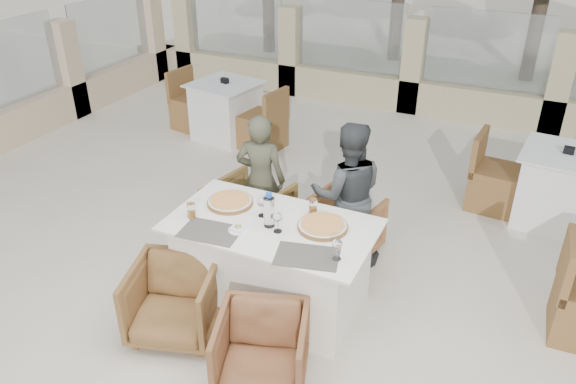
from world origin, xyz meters
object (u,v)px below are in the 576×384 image
at_px(pizza_right, 323,225).
at_px(armchair_far_left, 250,213).
at_px(wine_glass_corner, 337,248).
at_px(diner_left, 261,180).
at_px(diner_right, 347,195).
at_px(beer_glass_left, 191,210).
at_px(dining_table, 272,264).
at_px(wine_glass_near, 278,221).
at_px(water_bottle, 269,210).
at_px(olive_dish, 238,228).
at_px(beer_glass_right, 313,207).
at_px(wine_glass_centre, 262,206).
at_px(armchair_far_right, 342,227).
at_px(armchair_near_right, 262,352).
at_px(bg_table_a, 226,111).
at_px(bg_table_b, 559,188).
at_px(armchair_near_left, 174,300).
at_px(pizza_left, 230,201).

bearing_deg(pizza_right, armchair_far_left, 147.36).
bearing_deg(wine_glass_corner, diner_left, 137.44).
height_order(diner_left, diner_right, diner_right).
bearing_deg(wine_glass_corner, beer_glass_left, 178.02).
bearing_deg(dining_table, wine_glass_near, -40.87).
distance_m(water_bottle, wine_glass_corner, 0.65).
xyz_separation_m(beer_glass_left, diner_left, (0.09, 1.01, -0.19)).
relative_size(water_bottle, olive_dish, 2.62).
distance_m(beer_glass_right, armchair_far_left, 1.09).
height_order(water_bottle, olive_dish, water_bottle).
relative_size(wine_glass_corner, armchair_far_left, 0.27).
height_order(wine_glass_centre, beer_glass_left, wine_glass_centre).
relative_size(dining_table, armchair_far_right, 2.53).
xyz_separation_m(water_bottle, armchair_near_right, (0.32, -0.77, -0.63)).
xyz_separation_m(armchair_near_right, bg_table_a, (-2.43, 3.65, 0.10)).
distance_m(pizza_right, wine_glass_centre, 0.51).
height_order(diner_right, bg_table_b, diner_right).
bearing_deg(olive_dish, diner_left, 108.37).
relative_size(wine_glass_centre, armchair_near_right, 0.30).
xyz_separation_m(armchair_far_left, armchair_near_right, (0.93, -1.54, -0.03)).
bearing_deg(armchair_near_left, water_bottle, 31.91).
bearing_deg(armchair_far_left, beer_glass_left, 102.11).
height_order(beer_glass_right, diner_right, diner_right).
bearing_deg(bg_table_b, water_bottle, -125.59).
relative_size(pizza_right, armchair_near_left, 0.59).
height_order(armchair_near_left, armchair_near_right, armchair_near_left).
relative_size(armchair_near_right, diner_left, 0.48).
xyz_separation_m(beer_glass_left, armchair_near_right, (0.93, -0.62, -0.55)).
relative_size(pizza_right, wine_glass_centre, 2.10).
distance_m(wine_glass_near, armchair_near_right, 0.95).
bearing_deg(beer_glass_right, beer_glass_left, -151.71).
relative_size(dining_table, beer_glass_left, 12.71).
bearing_deg(beer_glass_right, dining_table, -130.31).
bearing_deg(beer_glass_left, armchair_far_left, 89.89).
distance_m(dining_table, beer_glass_left, 0.78).
relative_size(dining_table, olive_dish, 14.55).
height_order(wine_glass_near, beer_glass_left, wine_glass_near).
bearing_deg(armchair_far_left, water_bottle, 140.28).
bearing_deg(diner_left, wine_glass_near, 112.72).
bearing_deg(diner_right, wine_glass_centre, 36.10).
distance_m(dining_table, olive_dish, 0.49).
bearing_deg(armchair_far_right, bg_table_b, -128.26).
xyz_separation_m(wine_glass_near, armchair_far_right, (0.17, 1.00, -0.57)).
xyz_separation_m(pizza_right, beer_glass_right, (-0.15, 0.17, 0.04)).
relative_size(pizza_left, wine_glass_corner, 2.04).
bearing_deg(diner_left, armchair_far_left, 34.69).
height_order(pizza_right, olive_dish, pizza_right).
height_order(pizza_right, armchair_far_left, pizza_right).
bearing_deg(dining_table, bg_table_a, 126.48).
height_order(wine_glass_corner, beer_glass_right, wine_glass_corner).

